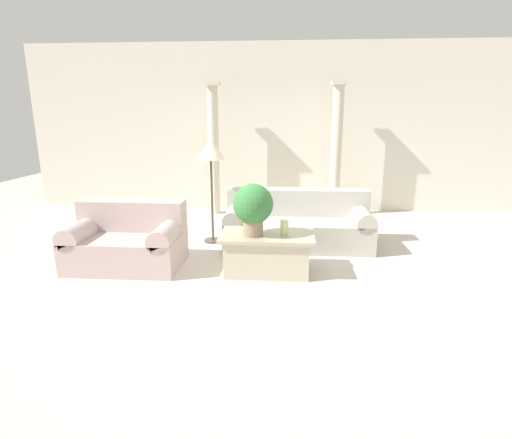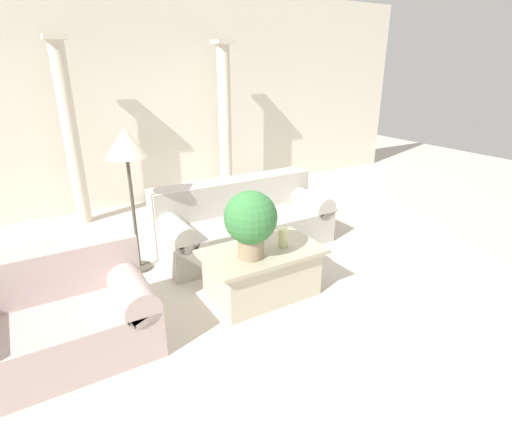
{
  "view_description": "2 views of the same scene",
  "coord_description": "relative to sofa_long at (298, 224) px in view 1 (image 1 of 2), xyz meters",
  "views": [
    {
      "loc": [
        0.07,
        -4.99,
        1.87
      ],
      "look_at": [
        -0.27,
        -0.23,
        0.61
      ],
      "focal_mm": 28.0,
      "sensor_mm": 36.0,
      "label": 1
    },
    {
      "loc": [
        -1.92,
        -3.27,
        2.11
      ],
      "look_at": [
        0.11,
        0.09,
        0.58
      ],
      "focal_mm": 28.0,
      "sensor_mm": 36.0,
      "label": 2
    }
  ],
  "objects": [
    {
      "name": "coffee_table",
      "position": [
        -0.4,
        -1.1,
        -0.07
      ],
      "size": [
        1.12,
        0.66,
        0.48
      ],
      "color": "beige",
      "rests_on": "ground_plane"
    },
    {
      "name": "floor_lamp",
      "position": [
        -1.27,
        0.06,
        1.0
      ],
      "size": [
        0.41,
        0.41,
        1.54
      ],
      "color": "#4C473D",
      "rests_on": "ground_plane"
    },
    {
      "name": "sofa_long",
      "position": [
        0.0,
        0.0,
        0.0
      ],
      "size": [
        2.09,
        0.88,
        0.8
      ],
      "color": "#B7B2A8",
      "rests_on": "ground_plane"
    },
    {
      "name": "column_left",
      "position": [
        -1.55,
        1.87,
        0.93
      ],
      "size": [
        0.28,
        0.28,
        2.44
      ],
      "color": "beige",
      "rests_on": "ground_plane"
    },
    {
      "name": "column_right",
      "position": [
        0.74,
        1.87,
        0.93
      ],
      "size": [
        0.28,
        0.28,
        2.44
      ],
      "color": "beige",
      "rests_on": "ground_plane"
    },
    {
      "name": "wall_back",
      "position": [
        -0.28,
        2.32,
        1.28
      ],
      "size": [
        10.0,
        0.06,
        3.2
      ],
      "color": "silver",
      "rests_on": "ground_plane"
    },
    {
      "name": "potted_plant",
      "position": [
        -0.57,
        -1.16,
        0.52
      ],
      "size": [
        0.47,
        0.47,
        0.62
      ],
      "color": "#937F60",
      "rests_on": "coffee_table"
    },
    {
      "name": "ground_plane",
      "position": [
        -0.28,
        -0.69,
        -0.32
      ],
      "size": [
        16.0,
        16.0,
        0.0
      ],
      "primitive_type": "plane",
      "color": "beige"
    },
    {
      "name": "loveseat",
      "position": [
        -2.18,
        -0.97,
        0.01
      ],
      "size": [
        1.37,
        0.88,
        0.8
      ],
      "color": "#C0AAA5",
      "rests_on": "ground_plane"
    },
    {
      "name": "pillar_candle",
      "position": [
        -0.2,
        -1.14,
        0.26
      ],
      "size": [
        0.1,
        0.1,
        0.19
      ],
      "color": "beige",
      "rests_on": "coffee_table"
    }
  ]
}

